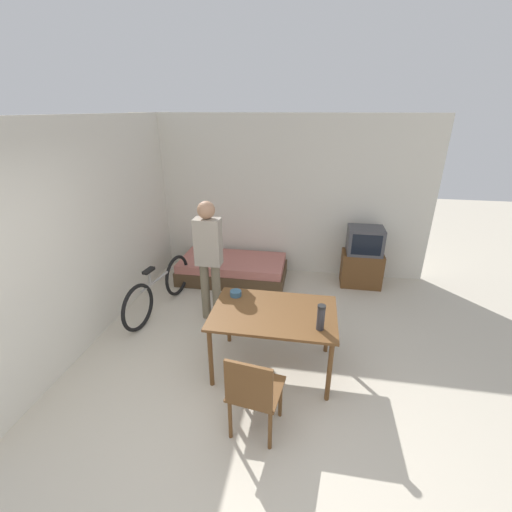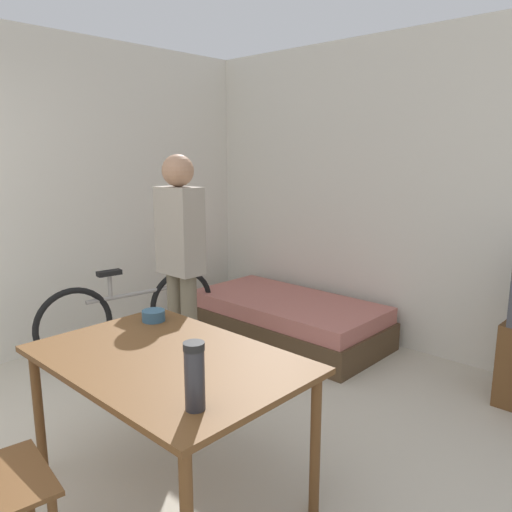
# 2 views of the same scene
# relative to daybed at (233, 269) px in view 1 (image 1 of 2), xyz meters

# --- Properties ---
(ground_plane) EXTENTS (20.00, 20.00, 0.00)m
(ground_plane) POSITION_rel_daybed_xyz_m (0.70, -3.17, -0.19)
(ground_plane) COLOR beige
(wall_back) EXTENTS (5.09, 0.06, 2.70)m
(wall_back) POSITION_rel_daybed_xyz_m (0.70, 0.57, 1.16)
(wall_back) COLOR silver
(wall_back) RESTS_ON ground_plane
(wall_left) EXTENTS (0.06, 4.71, 2.70)m
(wall_left) POSITION_rel_daybed_xyz_m (-1.38, -1.32, 1.16)
(wall_left) COLOR silver
(wall_left) RESTS_ON ground_plane
(daybed) EXTENTS (1.81, 0.92, 0.38)m
(daybed) POSITION_rel_daybed_xyz_m (0.00, 0.00, 0.00)
(daybed) COLOR #4C3823
(daybed) RESTS_ON ground_plane
(tv) EXTENTS (0.65, 0.42, 1.02)m
(tv) POSITION_rel_daybed_xyz_m (2.17, 0.17, 0.31)
(tv) COLOR brown
(tv) RESTS_ON ground_plane
(dining_table) EXTENTS (1.34, 0.89, 0.75)m
(dining_table) POSITION_rel_daybed_xyz_m (0.96, -2.09, 0.48)
(dining_table) COLOR brown
(dining_table) RESTS_ON ground_plane
(wooden_chair) EXTENTS (0.51, 0.51, 0.90)m
(wooden_chair) POSITION_rel_daybed_xyz_m (0.90, -3.01, 0.32)
(wooden_chair) COLOR brown
(wooden_chair) RESTS_ON ground_plane
(bicycle) EXTENTS (0.30, 1.64, 0.74)m
(bicycle) POSITION_rel_daybed_xyz_m (-0.82, -1.14, 0.15)
(bicycle) COLOR black
(bicycle) RESTS_ON ground_plane
(person_standing) EXTENTS (0.34, 0.23, 1.70)m
(person_standing) POSITION_rel_daybed_xyz_m (-0.01, -1.22, 0.81)
(person_standing) COLOR #6B604C
(person_standing) RESTS_ON ground_plane
(thermos_flask) EXTENTS (0.08, 0.08, 0.27)m
(thermos_flask) POSITION_rel_daybed_xyz_m (1.45, -2.32, 0.70)
(thermos_flask) COLOR #2D2D33
(thermos_flask) RESTS_ON dining_table
(mate_bowl) EXTENTS (0.13, 0.13, 0.06)m
(mate_bowl) POSITION_rel_daybed_xyz_m (0.48, -1.82, 0.59)
(mate_bowl) COLOR #335670
(mate_bowl) RESTS_ON dining_table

